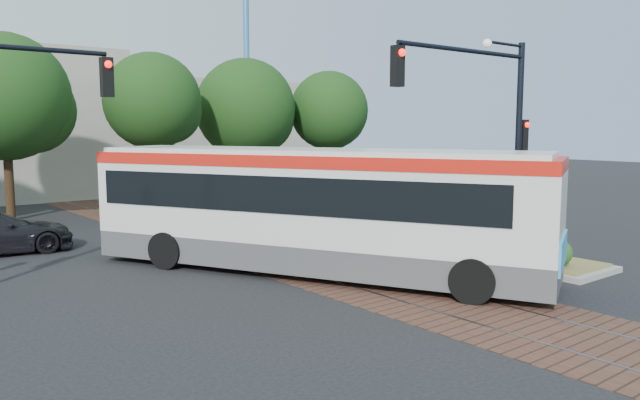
% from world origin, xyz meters
% --- Properties ---
extents(ground, '(120.00, 120.00, 0.00)m').
position_xyz_m(ground, '(0.00, 0.00, 0.00)').
color(ground, black).
rests_on(ground, ground).
extents(trackbed, '(3.60, 40.00, 0.02)m').
position_xyz_m(trackbed, '(0.00, 4.00, 0.01)').
color(trackbed, '#503124').
rests_on(trackbed, ground).
extents(tree_row, '(26.40, 5.60, 7.67)m').
position_xyz_m(tree_row, '(1.21, 16.42, 4.85)').
color(tree_row, '#382314').
rests_on(tree_row, ground).
extents(warehouses, '(40.00, 13.00, 8.00)m').
position_xyz_m(warehouses, '(-0.53, 28.75, 3.81)').
color(warehouses, '#ADA899').
rests_on(warehouses, ground).
extents(crane, '(8.00, 0.50, 18.00)m').
position_xyz_m(crane, '(18.00, 34.00, 10.88)').
color(crane, '#3F72B2').
rests_on(crane, ground).
extents(city_bus, '(7.84, 12.11, 3.28)m').
position_xyz_m(city_bus, '(-0.58, 1.57, 1.83)').
color(city_bus, '#464649').
rests_on(city_bus, ground).
extents(traffic_island, '(2.20, 5.20, 1.13)m').
position_xyz_m(traffic_island, '(4.82, -0.90, 0.33)').
color(traffic_island, gray).
rests_on(traffic_island, ground).
extents(signal_pole_main, '(5.49, 0.46, 6.00)m').
position_xyz_m(signal_pole_main, '(3.86, -0.81, 4.16)').
color(signal_pole_main, black).
rests_on(signal_pole_main, ground).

